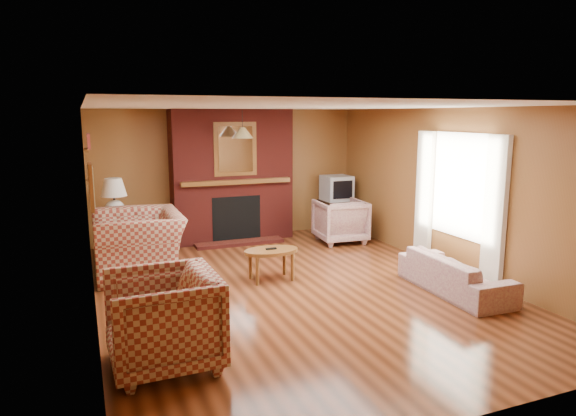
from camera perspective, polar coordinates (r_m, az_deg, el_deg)
name	(u,v)px	position (r m, az deg, el deg)	size (l,w,h in m)	color
floor	(295,289)	(6.95, 0.80, -8.98)	(6.50, 6.50, 0.00)	#431F0E
ceiling	(296,106)	(6.56, 0.86, 11.21)	(6.50, 6.50, 0.00)	white
wall_back	(228,174)	(9.70, -6.64, 3.76)	(6.50, 6.50, 0.00)	brown
wall_front	(470,270)	(3.94, 19.60, -6.47)	(6.50, 6.50, 0.00)	brown
wall_left	(90,214)	(6.15, -21.19, -0.67)	(6.50, 6.50, 0.00)	brown
wall_right	(451,190)	(7.95, 17.68, 1.90)	(6.50, 6.50, 0.00)	brown
fireplace	(232,177)	(9.45, -6.21, 3.48)	(2.20, 0.82, 2.40)	#581713
window_right	(457,197)	(7.78, 18.32, 1.14)	(0.10, 1.85, 2.00)	beige
bookshelf	(89,159)	(7.97, -21.25, 5.08)	(0.09, 0.55, 0.71)	brown
botanical_print	(91,187)	(5.80, -21.02, 2.22)	(0.05, 0.40, 0.50)	brown
pendant_light	(243,133)	(8.73, -5.08, 8.33)	(0.36, 0.36, 0.48)	black
plaid_loveseat	(139,243)	(7.81, -16.27, -3.76)	(1.39, 1.22, 0.91)	maroon
plaid_armchair	(163,320)	(4.93, -13.72, -12.00)	(0.96, 0.99, 0.90)	maroon
floral_sofa	(455,274)	(7.12, 18.05, -6.95)	(1.69, 0.66, 0.49)	#BDB392
floral_armchair	(340,221)	(9.41, 5.83, -1.43)	(0.83, 0.86, 0.78)	#BDB392
coffee_table	(271,254)	(7.22, -1.88, -5.10)	(0.78, 0.48, 0.46)	brown
side_table	(117,239)	(8.74, -18.50, -3.30)	(0.48, 0.48, 0.64)	brown
table_lamp	(114,197)	(8.61, -18.77, 1.19)	(0.40, 0.40, 0.67)	silver
tv_stand	(336,216)	(10.16, 5.36, -0.92)	(0.59, 0.54, 0.65)	black
crt_tv	(337,188)	(10.07, 5.43, 2.23)	(0.52, 0.52, 0.48)	#ADB0B5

